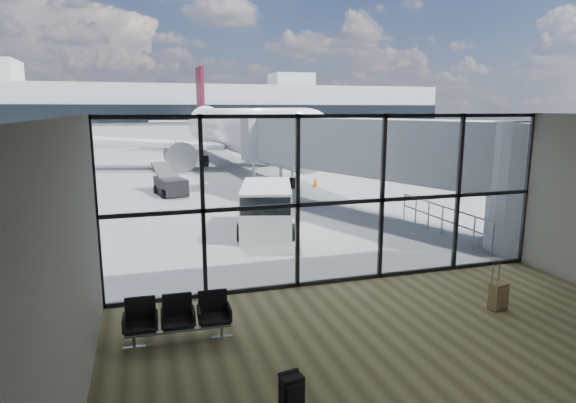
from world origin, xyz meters
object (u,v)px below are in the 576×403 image
service_van (266,208)px  seating_row (178,316)px  belt_loader (170,185)px  mobile_stairs (22,190)px  backpack (292,390)px  suitcase (499,296)px  airliner (234,131)px

service_van → seating_row: bearing=-100.7°
seating_row → service_van: 8.81m
belt_loader → mobile_stairs: 7.40m
seating_row → backpack: bearing=-59.2°
belt_loader → mobile_stairs: size_ratio=1.04×
suitcase → mobile_stairs: mobile_stairs is taller
airliner → mobile_stairs: 19.13m
airliner → seating_row: bearing=-106.1°
seating_row → backpack: seating_row is taller
seating_row → airliner: (7.11, 31.14, 2.31)m
suitcase → belt_loader: 19.19m
mobile_stairs → belt_loader: bearing=-14.9°
service_van → belt_loader: size_ratio=1.23×
airliner → belt_loader: bearing=-117.6°
backpack → belt_loader: belt_loader is taller
airliner → service_van: 23.55m
seating_row → belt_loader: belt_loader is taller
airliner → belt_loader: (-6.21, -13.70, -2.29)m
backpack → belt_loader: bearing=81.6°
suitcase → mobile_stairs: 23.08m
service_van → belt_loader: 10.01m
seating_row → belt_loader: size_ratio=0.58×
seating_row → suitcase: bearing=-3.3°
suitcase → belt_loader: belt_loader is taller
airliner → backpack: bearing=-102.6°
suitcase → mobile_stairs: (-13.73, 18.55, 0.21)m
seating_row → belt_loader: 17.47m
service_van → mobile_stairs: size_ratio=1.28×
seating_row → airliner: bearing=79.1°
backpack → service_van: service_van is taller
airliner → service_van: size_ratio=8.03×
backpack → service_van: size_ratio=0.12×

